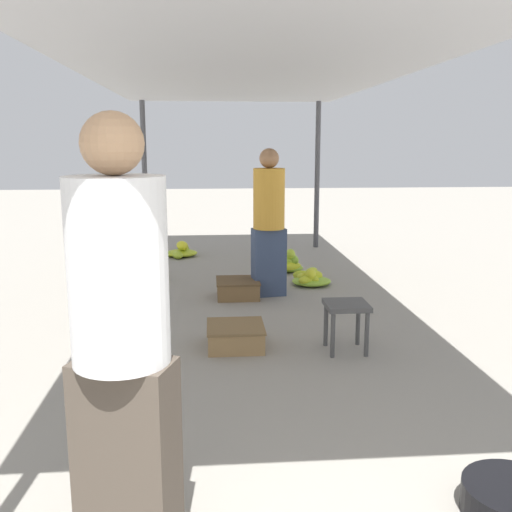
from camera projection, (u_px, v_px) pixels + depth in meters
canopy_post_back_left at (145, 177)px, 8.87m from camera, size 0.08×0.08×2.31m
canopy_post_back_right at (317, 176)px, 9.08m from camera, size 0.08×0.08×2.31m
canopy_tarp at (246, 69)px, 5.19m from camera, size 3.12×7.68×0.04m
vendor_foreground at (122, 338)px, 2.20m from camera, size 0.48×0.48×1.78m
stool at (346, 312)px, 4.58m from camera, size 0.34×0.34×0.40m
banana_pile_left_0 at (147, 274)px, 7.06m from camera, size 0.49×0.44×0.20m
banana_pile_left_1 at (180, 252)px, 8.51m from camera, size 0.58×0.58×0.23m
banana_pile_right_0 at (310, 278)px, 6.78m from camera, size 0.46×0.52×0.22m
banana_pile_right_1 at (288, 263)px, 7.48m from camera, size 0.44×0.46×0.31m
crate_near at (236, 336)px, 4.71m from camera, size 0.47×0.47×0.19m
crate_mid at (238, 288)px, 6.25m from camera, size 0.47×0.47×0.19m
shopper_walking_mid at (269, 221)px, 6.19m from camera, size 0.39×0.39×1.61m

